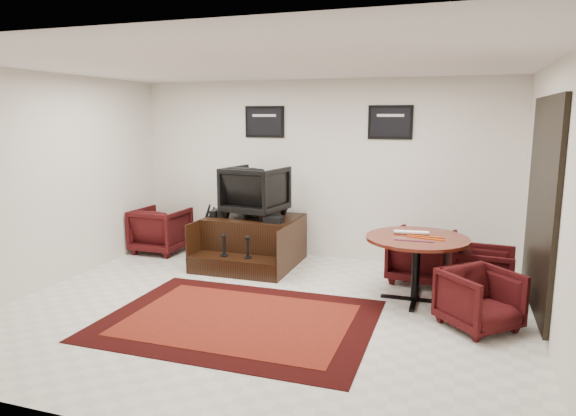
% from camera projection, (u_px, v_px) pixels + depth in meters
% --- Properties ---
extents(ground, '(6.00, 6.00, 0.00)m').
position_uv_depth(ground, '(262.00, 310.00, 6.02)').
color(ground, silver).
rests_on(ground, ground).
extents(room_shell, '(6.02, 5.02, 2.81)m').
position_uv_depth(room_shell, '(299.00, 158.00, 5.69)').
color(room_shell, silver).
rests_on(room_shell, ground).
extents(area_rug, '(2.95, 2.21, 0.01)m').
position_uv_depth(area_rug, '(239.00, 320.00, 5.70)').
color(area_rug, black).
rests_on(area_rug, ground).
extents(shine_podium, '(1.39, 1.43, 0.71)m').
position_uv_depth(shine_podium, '(252.00, 242.00, 7.88)').
color(shine_podium, black).
rests_on(shine_podium, ground).
extents(shine_chair, '(0.94, 0.90, 0.86)m').
position_uv_depth(shine_chair, '(255.00, 188.00, 7.87)').
color(shine_chair, black).
rests_on(shine_chair, shine_podium).
extents(shoes_pair, '(0.26, 0.30, 0.10)m').
position_uv_depth(shoes_pair, '(218.00, 213.00, 7.93)').
color(shoes_pair, black).
rests_on(shoes_pair, shine_podium).
extents(polish_kit, '(0.27, 0.19, 0.09)m').
position_uv_depth(polish_kit, '(274.00, 219.00, 7.44)').
color(polish_kit, black).
rests_on(polish_kit, shine_podium).
extents(umbrella_black, '(0.35, 0.13, 0.94)m').
position_uv_depth(umbrella_black, '(202.00, 232.00, 7.97)').
color(umbrella_black, black).
rests_on(umbrella_black, ground).
extents(umbrella_hooked, '(0.32, 0.12, 0.87)m').
position_uv_depth(umbrella_hooked, '(207.00, 231.00, 8.16)').
color(umbrella_hooked, black).
rests_on(umbrella_hooked, ground).
extents(armchair_side, '(0.82, 0.77, 0.82)m').
position_uv_depth(armchair_side, '(161.00, 228.00, 8.53)').
color(armchair_side, black).
rests_on(armchair_side, ground).
extents(meeting_table, '(1.23, 1.23, 0.80)m').
position_uv_depth(meeting_table, '(417.00, 245.00, 6.19)').
color(meeting_table, '#48130A').
rests_on(meeting_table, ground).
extents(table_chair_back, '(0.90, 0.86, 0.80)m').
position_uv_depth(table_chair_back, '(421.00, 253.00, 6.98)').
color(table_chair_back, black).
rests_on(table_chair_back, ground).
extents(table_chair_window, '(0.70, 0.74, 0.71)m').
position_uv_depth(table_chair_window, '(485.00, 271.00, 6.35)').
color(table_chair_window, black).
rests_on(table_chair_window, ground).
extents(table_chair_corner, '(0.94, 0.94, 0.71)m').
position_uv_depth(table_chair_corner, '(480.00, 297.00, 5.43)').
color(table_chair_corner, black).
rests_on(table_chair_corner, ground).
extents(paper_roll, '(0.42, 0.10, 0.05)m').
position_uv_depth(paper_roll, '(411.00, 232.00, 6.30)').
color(paper_roll, white).
rests_on(paper_roll, meeting_table).
extents(table_clutter, '(0.57, 0.30, 0.01)m').
position_uv_depth(table_clutter, '(423.00, 238.00, 6.09)').
color(table_clutter, '#DD500C').
rests_on(table_clutter, meeting_table).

